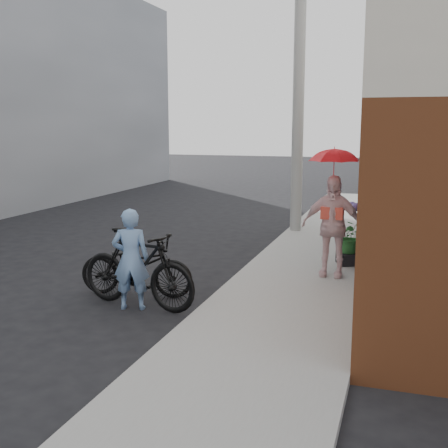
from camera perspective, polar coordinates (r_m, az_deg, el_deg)
The scene contains 11 objects.
ground at distance 8.98m, azimuth -7.02°, elevation -7.76°, with size 80.00×80.00×0.00m, color black.
sidewalk at distance 10.22m, azimuth 8.61°, elevation -5.23°, with size 2.20×24.00×0.12m, color #979691.
curb at distance 10.46m, azimuth 2.31°, elevation -4.77°, with size 0.12×24.00×0.12m, color #9E9E99.
utility_pole at distance 13.99m, azimuth 7.58°, elevation 13.13°, with size 0.28×0.28×7.00m, color #9E9E99.
officer at distance 8.46m, azimuth -9.44°, elevation -3.55°, with size 0.56×0.37×1.53m, color #749CCE.
bike_left at distance 9.16m, azimuth -8.92°, elevation -4.25°, with size 0.65×1.87×0.98m, color black.
bike_right at distance 8.57m, azimuth -8.76°, elevation -4.49°, with size 0.57×2.00×1.20m, color black.
kimono_woman at distance 9.89m, azimuth 10.90°, elevation -0.20°, with size 1.04×0.43×1.77m, color #F5CED0.
parasol at distance 9.75m, azimuth 11.15°, elevation 7.05°, with size 0.83×0.83×0.73m, color red.
planter at distance 10.93m, azimuth 12.63°, elevation -3.44°, with size 0.41×0.41×0.22m, color black.
potted_plant at distance 10.84m, azimuth 12.72°, elevation -1.24°, with size 0.57×0.50×0.64m, color #2D7231.
Camera 1 is at (3.63, -7.74, 2.75)m, focal length 45.00 mm.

